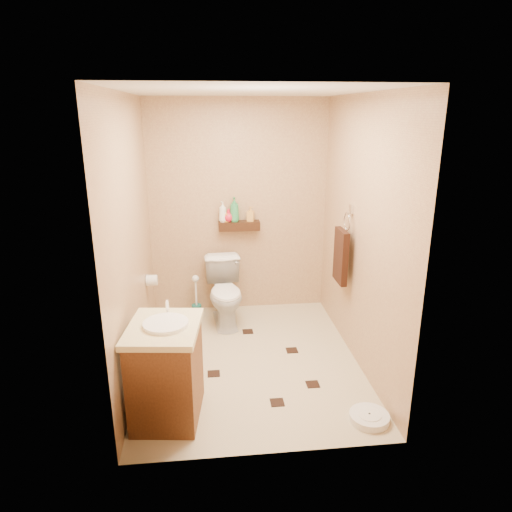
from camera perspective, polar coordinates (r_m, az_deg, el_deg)
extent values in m
plane|color=#CBB294|center=(4.43, -0.81, -12.83)|extent=(2.50, 2.50, 0.00)
cube|color=tan|center=(5.17, -2.21, 5.95)|extent=(2.00, 0.04, 2.40)
cube|color=tan|center=(2.78, 1.57, -4.52)|extent=(2.00, 0.04, 2.40)
cube|color=tan|center=(4.00, -15.31, 1.79)|extent=(0.04, 2.50, 2.40)
cube|color=tan|center=(4.17, 12.93, 2.64)|extent=(0.04, 2.50, 2.40)
cube|color=silver|center=(3.82, -0.98, 19.91)|extent=(2.00, 2.50, 0.02)
cube|color=#381C0F|center=(5.14, -2.12, 3.80)|extent=(0.46, 0.14, 0.10)
cube|color=black|center=(4.24, -5.31, -14.43)|extent=(0.11, 0.11, 0.01)
cube|color=black|center=(4.59, 4.51, -11.67)|extent=(0.11, 0.11, 0.01)
cube|color=black|center=(3.87, 2.66, -17.81)|extent=(0.11, 0.11, 0.01)
cube|color=black|center=(4.84, -8.29, -10.22)|extent=(0.11, 0.11, 0.01)
cube|color=black|center=(4.11, 7.10, -15.62)|extent=(0.11, 0.11, 0.01)
cube|color=black|center=(4.93, -1.03, -9.42)|extent=(0.11, 0.11, 0.01)
imported|color=white|center=(5.01, -3.84, -4.60)|extent=(0.45, 0.72, 0.71)
cube|color=brown|center=(3.62, -11.12, -14.27)|extent=(0.54, 0.64, 0.72)
cube|color=beige|center=(3.43, -11.49, -8.86)|extent=(0.58, 0.68, 0.05)
cylinder|color=white|center=(3.42, -11.21, -8.44)|extent=(0.33, 0.33, 0.05)
cylinder|color=silver|center=(3.58, -11.02, -6.16)|extent=(0.03, 0.03, 0.11)
cylinder|color=white|center=(3.78, 13.97, -18.99)|extent=(0.40, 0.40, 0.06)
cylinder|color=white|center=(3.76, 14.00, -18.61)|extent=(0.18, 0.18, 0.01)
cylinder|color=#19645B|center=(5.34, -7.42, -6.67)|extent=(0.11, 0.11, 0.12)
cylinder|color=white|center=(5.26, -7.52, -4.47)|extent=(0.02, 0.02, 0.34)
sphere|color=white|center=(5.20, -7.59, -2.82)|extent=(0.08, 0.08, 0.08)
cube|color=silver|center=(4.36, 11.85, 5.77)|extent=(0.03, 0.06, 0.08)
torus|color=silver|center=(4.37, 11.32, 4.24)|extent=(0.02, 0.19, 0.19)
cube|color=black|center=(4.45, 10.56, -0.03)|extent=(0.06, 0.30, 0.52)
cylinder|color=white|center=(4.78, -12.90, -2.97)|extent=(0.11, 0.11, 0.11)
cylinder|color=silver|center=(4.77, -13.43, -2.31)|extent=(0.04, 0.02, 0.02)
imported|color=white|center=(5.09, -4.18, 5.53)|extent=(0.12, 0.12, 0.23)
imported|color=orange|center=(5.10, -3.82, 5.09)|extent=(0.07, 0.07, 0.15)
imported|color=red|center=(5.10, -3.45, 5.10)|extent=(0.14, 0.14, 0.14)
imported|color=#2F8E50|center=(5.09, -2.72, 5.84)|extent=(0.12, 0.12, 0.28)
imported|color=gold|center=(5.12, -0.69, 5.30)|extent=(0.09, 0.09, 0.17)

